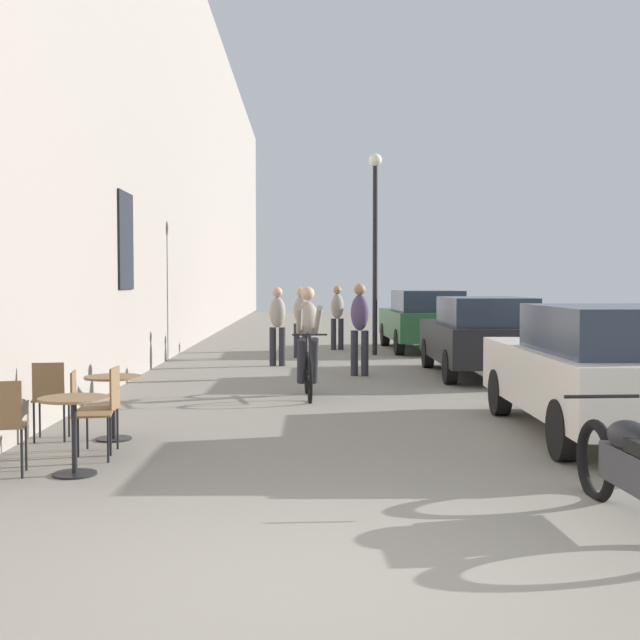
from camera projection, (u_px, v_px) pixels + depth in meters
ground_plane at (313, 583)px, 4.85m from camera, size 88.00×88.00×0.00m
building_facade_left at (154, 120)px, 18.52m from camera, size 0.54×68.00×10.89m
cafe_table_near at (74, 419)px, 7.54m from camera, size 0.64×0.64×0.72m
cafe_chair_near_toward_street at (84, 409)px, 8.17m from camera, size 0.44×0.44×0.89m
cafe_chair_near_toward_wall at (4, 421)px, 7.45m from camera, size 0.45×0.45×0.89m
cafe_table_mid at (113, 394)px, 9.24m from camera, size 0.64×0.64×0.72m
cafe_chair_mid_toward_street at (50, 395)px, 9.15m from camera, size 0.42×0.42×0.89m
cafe_chair_mid_toward_wall at (105, 403)px, 8.55m from camera, size 0.39×0.39×0.89m
cyclist_on_bicycle at (308, 344)px, 12.74m from camera, size 0.52×1.76×1.74m
pedestrian_near at (360, 324)px, 15.55m from camera, size 0.37×0.29×1.75m
pedestrian_mid at (277, 322)px, 17.40m from camera, size 0.35×0.26×1.68m
pedestrian_far at (301, 318)px, 19.28m from camera, size 0.37×0.29×1.66m
pedestrian_furthest at (337, 314)px, 21.57m from camera, size 0.38×0.30×1.68m
street_lamp at (375, 228)px, 19.97m from camera, size 0.32×0.32×4.90m
parked_car_nearest at (600, 369)px, 9.41m from camera, size 1.84×4.28×1.51m
parked_car_second at (481, 335)px, 15.55m from camera, size 1.82×4.23×1.50m
parked_car_third at (424, 319)px, 21.42m from camera, size 1.95×4.45×1.57m
parked_motorcycle at (636, 469)px, 6.02m from camera, size 0.62×2.15×0.92m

